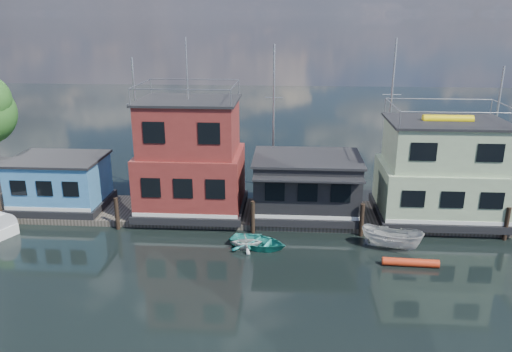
# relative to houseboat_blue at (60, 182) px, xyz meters

# --- Properties ---
(ground) EXTENTS (160.00, 160.00, 0.00)m
(ground) POSITION_rel_houseboat_blue_xyz_m (18.00, -12.00, -2.21)
(ground) COLOR black
(ground) RESTS_ON ground
(dock) EXTENTS (48.00, 5.00, 0.40)m
(dock) POSITION_rel_houseboat_blue_xyz_m (18.00, 0.00, -2.01)
(dock) COLOR #595147
(dock) RESTS_ON ground
(houseboat_blue) EXTENTS (6.40, 4.90, 3.66)m
(houseboat_blue) POSITION_rel_houseboat_blue_xyz_m (0.00, 0.00, 0.00)
(houseboat_blue) COLOR black
(houseboat_blue) RESTS_ON dock
(houseboat_red) EXTENTS (7.40, 5.90, 11.86)m
(houseboat_red) POSITION_rel_houseboat_blue_xyz_m (9.50, 0.00, 1.90)
(houseboat_red) COLOR black
(houseboat_red) RESTS_ON dock
(houseboat_dark) EXTENTS (7.40, 6.10, 4.06)m
(houseboat_dark) POSITION_rel_houseboat_blue_xyz_m (17.50, -0.02, 0.21)
(houseboat_dark) COLOR black
(houseboat_dark) RESTS_ON dock
(houseboat_green) EXTENTS (8.40, 5.90, 7.03)m
(houseboat_green) POSITION_rel_houseboat_blue_xyz_m (26.50, 0.00, 1.34)
(houseboat_green) COLOR black
(houseboat_green) RESTS_ON dock
(pilings) EXTENTS (42.28, 0.28, 2.20)m
(pilings) POSITION_rel_houseboat_blue_xyz_m (17.67, -2.80, -1.11)
(pilings) COLOR #2D2116
(pilings) RESTS_ON ground
(background_masts) EXTENTS (36.40, 0.16, 12.00)m
(background_masts) POSITION_rel_houseboat_blue_xyz_m (22.76, 6.00, 3.35)
(background_masts) COLOR silver
(background_masts) RESTS_ON ground
(dinghy_teal) EXTENTS (4.16, 3.53, 0.73)m
(dinghy_teal) POSITION_rel_houseboat_blue_xyz_m (14.49, -4.96, -1.84)
(dinghy_teal) COLOR teal
(dinghy_teal) RESTS_ON ground
(red_kayak) EXTENTS (3.17, 0.62, 0.46)m
(red_kayak) POSITION_rel_houseboat_blue_xyz_m (23.26, -6.74, -1.97)
(red_kayak) COLOR red
(red_kayak) RESTS_ON ground
(motorboat) EXTENTS (3.97, 2.69, 1.44)m
(motorboat) POSITION_rel_houseboat_blue_xyz_m (22.58, -4.63, -1.49)
(motorboat) COLOR silver
(motorboat) RESTS_ON ground
(dinghy_white) EXTENTS (2.02, 1.78, 1.00)m
(dinghy_white) POSITION_rel_houseboat_blue_xyz_m (13.79, -5.22, -1.70)
(dinghy_white) COLOR silver
(dinghy_white) RESTS_ON ground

